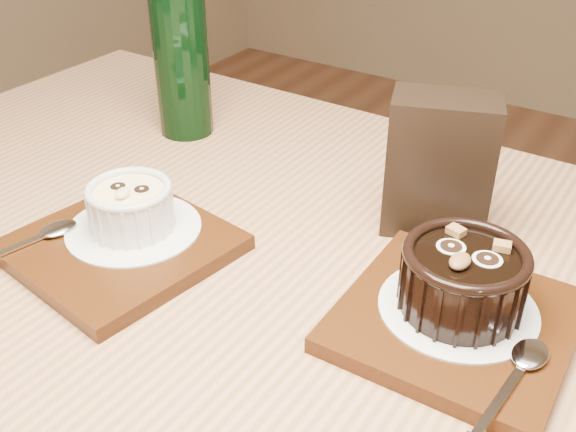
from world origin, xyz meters
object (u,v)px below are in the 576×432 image
(tray_left, at_px, (121,246))
(ramekin_white, at_px, (131,205))
(table, at_px, (273,370))
(condiment_stand, at_px, (439,165))
(ramekin_dark, at_px, (463,276))
(tray_right, at_px, (455,321))
(green_bottle, at_px, (181,57))

(tray_left, distance_m, ramekin_white, 0.04)
(table, xyz_separation_m, condiment_stand, (0.07, 0.18, 0.16))
(table, bearing_deg, condiment_stand, 68.14)
(table, bearing_deg, ramekin_white, -178.34)
(ramekin_white, bearing_deg, ramekin_dark, -9.52)
(ramekin_dark, relative_size, condiment_stand, 0.72)
(tray_right, bearing_deg, ramekin_dark, 104.46)
(tray_left, xyz_separation_m, ramekin_dark, (0.30, 0.08, 0.04))
(condiment_stand, bearing_deg, tray_left, -138.07)
(ramekin_white, height_order, condiment_stand, condiment_stand)
(table, distance_m, tray_right, 0.18)
(ramekin_white, xyz_separation_m, tray_right, (0.31, 0.05, -0.03))
(tray_right, bearing_deg, condiment_stand, 119.98)
(ramekin_white, relative_size, condiment_stand, 0.58)
(ramekin_white, bearing_deg, tray_right, -10.86)
(table, relative_size, green_bottle, 4.76)
(tray_left, bearing_deg, green_bottle, 117.45)
(tray_left, xyz_separation_m, ramekin_white, (-0.00, 0.02, 0.03))
(green_bottle, bearing_deg, ramekin_white, -60.88)
(table, bearing_deg, tray_right, 17.51)
(tray_right, xyz_separation_m, ramekin_dark, (-0.00, 0.01, 0.04))
(tray_right, bearing_deg, ramekin_white, -170.48)
(condiment_stand, relative_size, green_bottle, 0.55)
(table, xyz_separation_m, tray_right, (0.15, 0.05, 0.10))
(tray_right, relative_size, condiment_stand, 1.29)
(tray_left, relative_size, condiment_stand, 1.29)
(ramekin_white, distance_m, condiment_stand, 0.30)
(ramekin_white, bearing_deg, green_bottle, 98.73)
(tray_right, distance_m, ramekin_dark, 0.04)
(ramekin_dark, relative_size, green_bottle, 0.40)
(table, distance_m, green_bottle, 0.41)
(ramekin_white, bearing_deg, condiment_stand, 18.27)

